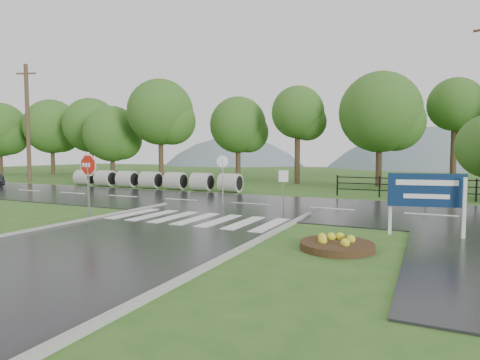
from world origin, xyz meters
The scene contains 15 objects.
ground centered at (0.00, 0.00, 0.00)m, with size 120.00×120.00×0.00m, color #325D1F.
main_road centered at (0.00, 10.00, 0.00)m, with size 90.00×8.00×0.04m, color black.
walkway centered at (8.50, 4.00, 0.00)m, with size 2.20×11.00×0.04m, color #28282B.
crosswalk centered at (0.00, 5.00, 0.06)m, with size 6.50×2.80×0.02m.
curb_right centered at (3.55, -4.00, 0.00)m, with size 0.15×24.00×0.12m, color #A3A39B.
fence_west centered at (7.75, 16.00, 0.72)m, with size 9.58×0.08×1.20m.
hills centered at (3.49, 65.00, -15.54)m, with size 102.00×48.00×48.00m.
treeline centered at (1.00, 24.00, 0.00)m, with size 83.20×5.20×10.00m.
culvert_pipes centered at (-9.89, 15.00, 0.60)m, with size 13.90×1.20×1.20m.
stop_sign centered at (-4.03, 3.65, 1.85)m, with size 1.18×0.08×2.66m.
estate_billboard centered at (7.84, 5.43, 1.33)m, with size 2.17×0.47×1.93m.
flower_bed centered at (5.75, 2.69, 0.14)m, with size 1.94×1.94×0.39m.
reg_sign_small centered at (2.37, 8.14, 1.31)m, with size 0.39×0.13×1.80m.
reg_sign_round centered at (-0.98, 9.00, 1.50)m, with size 0.53×0.20×2.40m.
utility_pole_west centered at (-23.17, 15.50, 5.07)m, with size 1.71×0.68×9.97m.
Camera 1 is at (7.90, -7.81, 2.57)m, focal length 30.00 mm.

